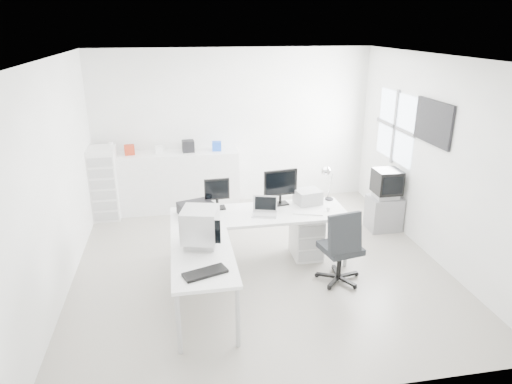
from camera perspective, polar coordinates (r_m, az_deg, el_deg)
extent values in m
cube|color=beige|center=(6.52, 0.31, -8.87)|extent=(5.00, 5.00, 0.01)
cube|color=white|center=(5.70, 0.37, 16.49)|extent=(5.00, 5.00, 0.01)
cube|color=silver|center=(8.35, -2.82, 8.01)|extent=(5.00, 0.02, 2.80)
cube|color=silver|center=(6.05, -23.64, 1.44)|extent=(0.02, 5.00, 2.80)
cube|color=silver|center=(6.86, 21.39, 3.85)|extent=(0.02, 5.00, 2.80)
cube|color=white|center=(6.63, 6.31, -5.57)|extent=(0.40, 0.50, 0.60)
cube|color=black|center=(6.22, -7.48, -2.08)|extent=(0.53, 0.47, 0.16)
cube|color=white|center=(6.25, 6.54, -2.62)|extent=(0.42, 0.25, 0.02)
sphere|color=white|center=(6.38, 9.01, -2.09)|extent=(0.05, 0.05, 0.05)
cube|color=#A5A5A5|center=(6.57, 6.51, -0.59)|extent=(0.40, 0.36, 0.20)
cube|color=black|center=(4.81, -6.37, -10.00)|extent=(0.49, 0.33, 0.03)
cube|color=slate|center=(7.72, 15.67, -2.55)|extent=(0.51, 0.42, 0.55)
cube|color=white|center=(8.27, -9.63, 1.37)|extent=(2.13, 0.53, 1.06)
cube|color=#A72E17|center=(8.13, -15.54, 5.10)|extent=(0.19, 0.17, 0.17)
cube|color=white|center=(8.11, -12.01, 5.20)|extent=(0.13, 0.11, 0.12)
cube|color=black|center=(8.09, -8.48, 5.69)|extent=(0.22, 0.20, 0.20)
cube|color=blue|center=(8.13, -4.93, 5.74)|extent=(0.17, 0.15, 0.16)
cylinder|color=white|center=(8.20, -17.63, 5.20)|extent=(0.07, 0.07, 0.22)
cube|color=white|center=(8.18, -18.35, 1.05)|extent=(0.44, 0.52, 1.25)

